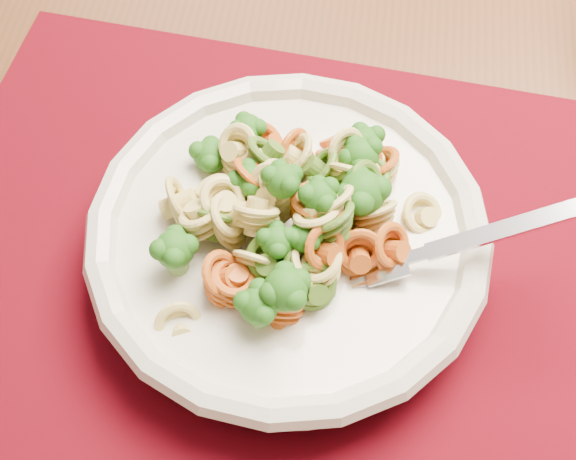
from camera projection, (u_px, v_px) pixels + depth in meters
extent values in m
cube|color=#52331B|center=(365.00, 116.00, 1.49)|extent=(4.00, 4.00, 0.01)
cube|color=#542A17|center=(251.00, 188.00, 0.59)|extent=(1.67, 1.37, 0.04)
cube|color=#51030B|center=(287.00, 278.00, 0.52)|extent=(0.62, 0.56, 0.00)
cylinder|color=beige|center=(288.00, 258.00, 0.52)|extent=(0.11, 0.11, 0.01)
cylinder|color=beige|center=(288.00, 243.00, 0.51)|extent=(0.23, 0.23, 0.03)
torus|color=beige|center=(288.00, 231.00, 0.50)|extent=(0.25, 0.25, 0.02)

